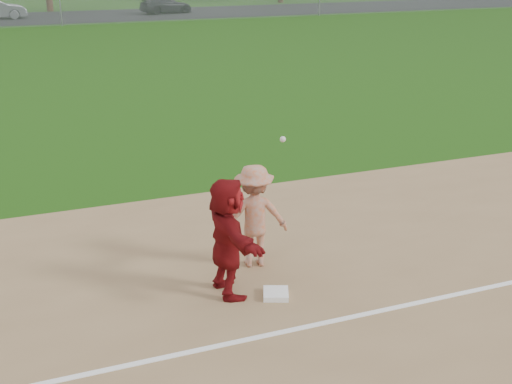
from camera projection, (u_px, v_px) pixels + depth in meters
name	position (u px, v px, depth m)	size (l,w,h in m)	color
ground	(290.00, 301.00, 10.10)	(160.00, 160.00, 0.00)	#1D480E
foul_line	(311.00, 326.00, 9.39)	(60.00, 0.10, 0.01)	white
parking_asphalt	(56.00, 17.00, 50.26)	(120.00, 10.00, 0.01)	black
first_base	(276.00, 294.00, 10.17)	(0.39, 0.39, 0.09)	white
base_runner	(228.00, 237.00, 9.96)	(1.81, 0.58, 1.95)	maroon
car_right	(166.00, 5.00, 53.11)	(1.79, 4.41, 1.28)	black
first_base_play	(254.00, 216.00, 10.92)	(1.28, 1.30, 2.52)	#9A9A9D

